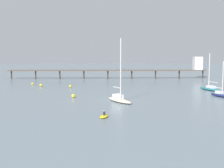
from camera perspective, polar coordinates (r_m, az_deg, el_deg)
The scene contains 10 objects.
ground_plane at distance 64.57m, azimuth 0.76°, elevation -3.00°, with size 400.00×400.00×0.00m, color slate.
pier at distance 115.54m, azimuth 6.09°, elevation 3.06°, with size 74.47×4.77×8.29m.
sailboat_teal at distance 84.86m, azimuth 17.89°, elevation -0.72°, with size 4.19×8.58×9.86m.
sailboat_navy at distance 73.23m, azimuth 19.77°, elevation -1.83°, with size 3.87×6.82×8.04m.
sailboat_cream at distance 62.10m, azimuth 1.39°, elevation -2.70°, with size 5.68×8.45×12.89m.
dinghy_yellow at distance 47.62m, azimuth -1.49°, elevation -6.03°, with size 1.84×2.79×1.14m.
mooring_buoy_mid at distance 96.14m, azimuth -14.70°, elevation 0.02°, with size 0.70×0.70×0.70m, color yellow.
mooring_buoy_outer at distance 68.09m, azimuth -7.27°, elevation -2.23°, with size 0.82×0.82×0.82m, color yellow.
mooring_buoy_near at distance 87.79m, azimuth -7.83°, elevation -0.40°, with size 0.71×0.71×0.71m, color yellow.
mooring_buoy_inner at distance 91.32m, azimuth -13.19°, elevation -0.22°, with size 0.80×0.80×0.80m, color yellow.
Camera 1 is at (-3.91, -63.63, 10.23)m, focal length 48.69 mm.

